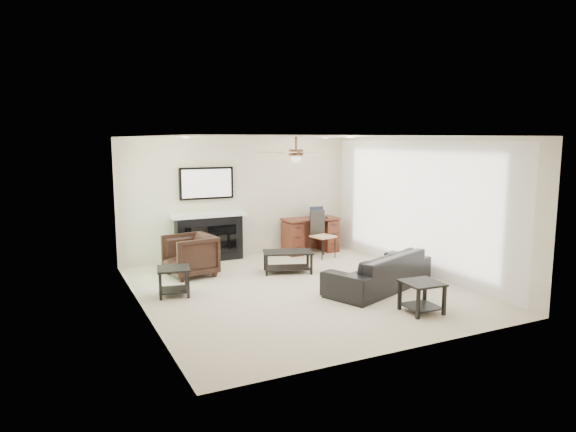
% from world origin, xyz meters
% --- Properties ---
extents(room_shell, '(5.50, 5.54, 2.52)m').
position_xyz_m(room_shell, '(0.19, 0.08, 1.68)').
color(room_shell, beige).
rests_on(room_shell, ground).
extents(sofa, '(2.25, 1.53, 0.61)m').
position_xyz_m(sofa, '(1.22, -0.53, 0.31)').
color(sofa, black).
rests_on(sofa, ground).
extents(armchair, '(0.94, 0.92, 0.76)m').
position_xyz_m(armchair, '(-1.38, 1.62, 0.38)').
color(armchair, black).
rests_on(armchair, ground).
extents(coffee_table, '(1.01, 0.76, 0.40)m').
position_xyz_m(coffee_table, '(0.32, 1.07, 0.20)').
color(coffee_table, black).
rests_on(coffee_table, ground).
extents(end_table_near, '(0.55, 0.55, 0.45)m').
position_xyz_m(end_table_near, '(1.07, -1.78, 0.23)').
color(end_table_near, black).
rests_on(end_table_near, ground).
extents(end_table_left, '(0.59, 0.59, 0.45)m').
position_xyz_m(end_table_left, '(-1.93, 0.57, 0.23)').
color(end_table_left, black).
rests_on(end_table_left, ground).
extents(fireplace_unit, '(1.52, 0.34, 1.91)m').
position_xyz_m(fireplace_unit, '(-0.72, 2.58, 0.95)').
color(fireplace_unit, black).
rests_on(fireplace_unit, ground).
extents(desk, '(1.22, 0.56, 0.76)m').
position_xyz_m(desk, '(1.51, 2.39, 0.38)').
color(desk, '#38180E').
rests_on(desk, ground).
extents(desk_chair, '(0.50, 0.52, 0.97)m').
position_xyz_m(desk_chair, '(1.51, 1.84, 0.48)').
color(desk_chair, black).
rests_on(desk_chair, ground).
extents(laptop, '(0.33, 0.24, 0.23)m').
position_xyz_m(laptop, '(1.71, 2.37, 0.88)').
color(laptop, black).
rests_on(laptop, desk).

